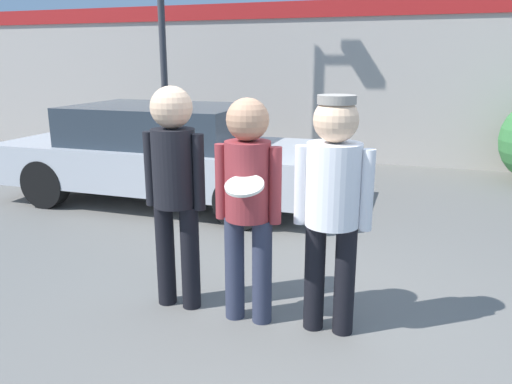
# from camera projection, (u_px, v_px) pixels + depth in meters

# --- Properties ---
(ground_plane) EXTENTS (56.00, 56.00, 0.00)m
(ground_plane) POSITION_uv_depth(u_px,v_px,m) (297.00, 323.00, 3.82)
(ground_plane) COLOR #66635E
(storefront_building) EXTENTS (24.00, 0.22, 3.01)m
(storefront_building) POSITION_uv_depth(u_px,v_px,m) (380.00, 82.00, 9.31)
(storefront_building) COLOR #B2A89E
(storefront_building) RESTS_ON ground
(person_left) EXTENTS (0.50, 0.33, 1.77)m
(person_left) POSITION_uv_depth(u_px,v_px,m) (174.00, 179.00, 3.84)
(person_left) COLOR black
(person_left) RESTS_ON ground
(person_middle_with_frisbee) EXTENTS (0.50, 0.55, 1.70)m
(person_middle_with_frisbee) POSITION_uv_depth(u_px,v_px,m) (248.00, 193.00, 3.62)
(person_middle_with_frisbee) COLOR #2D3347
(person_middle_with_frisbee) RESTS_ON ground
(person_right) EXTENTS (0.55, 0.38, 1.72)m
(person_right) POSITION_uv_depth(u_px,v_px,m) (333.00, 194.00, 3.46)
(person_right) COLOR black
(person_right) RESTS_ON ground
(parked_car_near) EXTENTS (4.53, 1.93, 1.34)m
(parked_car_near) POSITION_uv_depth(u_px,v_px,m) (166.00, 152.00, 7.01)
(parked_car_near) COLOR #B7BABF
(parked_car_near) RESTS_ON ground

